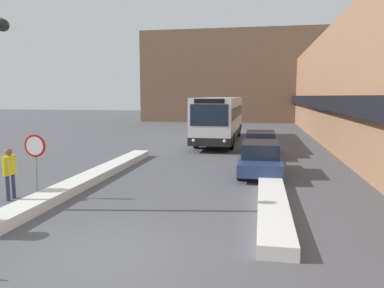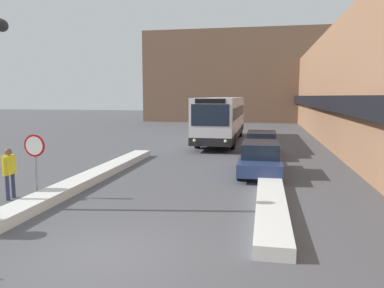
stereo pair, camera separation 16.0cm
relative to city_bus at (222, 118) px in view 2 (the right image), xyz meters
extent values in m
plane|color=#515156|center=(-0.16, -20.97, -1.82)|extent=(160.00, 160.00, 0.00)
cube|color=#996B4C|center=(9.84, 3.03, 2.21)|extent=(5.00, 60.00, 8.06)
cube|color=black|center=(7.09, 3.03, 1.23)|extent=(0.50, 60.00, 0.90)
cube|color=brown|center=(-0.16, 24.85, 4.24)|extent=(26.00, 8.00, 12.12)
cube|color=silver|center=(-3.76, -14.06, -1.66)|extent=(0.90, 12.91, 0.33)
cube|color=silver|center=(3.44, -13.26, -1.65)|extent=(0.90, 14.66, 0.33)
cube|color=silver|center=(0.00, 0.01, 0.09)|extent=(2.61, 12.48, 2.89)
cube|color=black|center=(0.00, 0.01, -1.11)|extent=(2.63, 12.50, 0.51)
cube|color=#192333|center=(0.00, 0.01, 0.49)|extent=(2.63, 11.49, 0.80)
cube|color=#192333|center=(0.00, -6.25, 0.52)|extent=(2.29, 0.03, 1.30)
cube|color=black|center=(0.00, -6.25, 1.35)|extent=(1.82, 0.03, 0.28)
sphere|color=#F2EAC6|center=(-0.94, -6.26, -1.01)|extent=(0.20, 0.20, 0.20)
sphere|color=#F2EAC6|center=(0.94, -6.26, -1.01)|extent=(0.20, 0.20, 0.20)
cylinder|color=black|center=(-1.18, -3.86, -1.28)|extent=(0.28, 1.08, 1.08)
cylinder|color=black|center=(1.18, -3.86, -1.28)|extent=(0.28, 1.08, 1.08)
cylinder|color=black|center=(-1.18, 3.88, -1.28)|extent=(0.28, 1.08, 1.08)
cylinder|color=black|center=(1.18, 3.88, -1.28)|extent=(0.28, 1.08, 1.08)
cube|color=navy|center=(3.04, -11.56, -1.29)|extent=(1.81, 4.55, 0.52)
cube|color=#192333|center=(3.04, -11.45, -0.71)|extent=(1.59, 2.50, 0.65)
cylinder|color=black|center=(3.86, -12.97, -1.49)|extent=(0.20, 0.67, 0.67)
cylinder|color=black|center=(2.22, -12.97, -1.49)|extent=(0.20, 0.67, 0.67)
cylinder|color=black|center=(3.86, -10.15, -1.49)|extent=(0.20, 0.67, 0.67)
cylinder|color=black|center=(2.22, -10.15, -1.49)|extent=(0.20, 0.67, 0.67)
cube|color=maroon|center=(3.04, -5.98, -1.31)|extent=(1.85, 4.59, 0.50)
cube|color=#192333|center=(3.04, -5.86, -0.75)|extent=(1.63, 2.53, 0.62)
cylinder|color=black|center=(3.88, -7.40, -1.49)|extent=(0.20, 0.65, 0.65)
cylinder|color=black|center=(2.19, -7.40, -1.49)|extent=(0.20, 0.65, 0.65)
cylinder|color=black|center=(3.88, -4.55, -1.49)|extent=(0.20, 0.65, 0.65)
cylinder|color=black|center=(2.19, -4.55, -1.49)|extent=(0.20, 0.65, 0.65)
cylinder|color=gray|center=(-4.42, -16.99, -0.72)|extent=(0.07, 0.07, 2.19)
cylinder|color=red|center=(-4.42, -17.01, -0.01)|extent=(0.76, 0.03, 0.76)
cylinder|color=white|center=(-4.42, -17.02, -0.01)|extent=(0.62, 0.01, 0.62)
sphere|color=black|center=(-4.26, -18.47, 3.65)|extent=(0.36, 0.36, 0.36)
cylinder|color=#333851|center=(-5.22, -17.14, -1.39)|extent=(0.13, 0.13, 0.86)
cylinder|color=#333851|center=(-5.21, -17.44, -1.39)|extent=(0.13, 0.13, 0.86)
cube|color=yellow|center=(-5.22, -17.29, -0.64)|extent=(0.23, 0.47, 0.64)
sphere|color=brown|center=(-5.22, -17.29, -0.20)|extent=(0.24, 0.24, 0.24)
cylinder|color=yellow|center=(-5.22, -17.06, -0.67)|extent=(0.10, 0.10, 0.61)
cylinder|color=yellow|center=(-5.21, -17.52, -0.67)|extent=(0.10, 0.10, 0.61)
camera|label=1|loc=(3.01, -28.28, 1.66)|focal=35.00mm
camera|label=2|loc=(3.17, -28.25, 1.66)|focal=35.00mm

